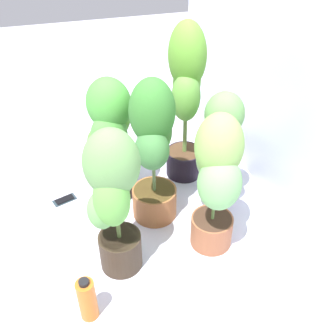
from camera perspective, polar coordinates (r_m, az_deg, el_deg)
The scene contains 10 objects.
ground_plane at distance 2.44m, azimuth -4.65°, elevation -6.99°, with size 8.00×8.00×0.00m, color silver.
mylar_back_wall at distance 2.19m, azimuth 17.41°, elevation 17.16°, with size 3.20×0.01×2.00m, color silver.
potted_plant_back_center at distance 2.30m, azimuth 7.55°, elevation 3.71°, with size 0.42×0.32×0.75m.
potted_plant_back_right at distance 1.98m, azimuth 6.96°, elevation -1.10°, with size 0.42×0.30×0.82m.
potted_plant_back_left at distance 2.44m, azimuth 2.61°, elevation 10.47°, with size 0.37×0.29×1.04m.
potted_plant_center at distance 2.15m, azimuth -2.10°, elevation 3.10°, with size 0.39×0.34×0.88m.
potted_plant_front_left at distance 2.37m, azimuth -8.19°, elevation 5.11°, with size 0.41×0.36×0.79m.
potted_plant_front_right at distance 1.86m, azimuth -7.77°, elevation -3.85°, with size 0.30×0.31×0.83m.
cell_phone at distance 2.62m, azimuth -14.53°, elevation -4.39°, with size 0.11×0.16×0.01m.
nutrient_bottle at distance 1.94m, azimuth -11.44°, elevation -17.88°, with size 0.08×0.08×0.25m.
Camera 1 is at (1.73, -0.30, 1.68)m, focal length 42.75 mm.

